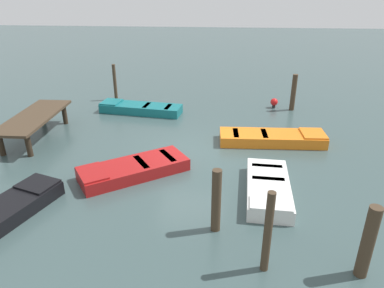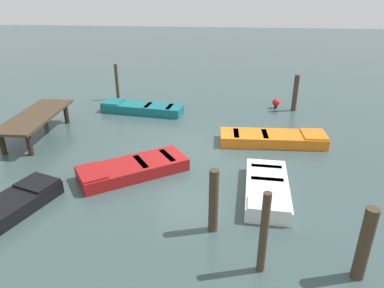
# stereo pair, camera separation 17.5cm
# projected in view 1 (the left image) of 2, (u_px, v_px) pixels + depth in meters

# --- Properties ---
(ground_plane) EXTENTS (80.00, 80.00, 0.00)m
(ground_plane) POSITION_uv_depth(u_px,v_px,m) (192.00, 153.00, 13.06)
(ground_plane) COLOR #384C4C
(dock_segment) EXTENTS (4.06, 1.51, 0.95)m
(dock_segment) POSITION_uv_depth(u_px,v_px,m) (34.00, 119.00, 13.98)
(dock_segment) COLOR #423323
(dock_segment) RESTS_ON ground_plane
(rowboat_orange) EXTENTS (1.32, 4.03, 0.46)m
(rowboat_orange) POSITION_uv_depth(u_px,v_px,m) (273.00, 138.00, 13.77)
(rowboat_orange) COLOR orange
(rowboat_orange) RESTS_ON ground_plane
(rowboat_red) EXTENTS (3.02, 3.58, 0.46)m
(rowboat_red) POSITION_uv_depth(u_px,v_px,m) (133.00, 169.00, 11.48)
(rowboat_red) COLOR maroon
(rowboat_red) RESTS_ON ground_plane
(rowboat_white) EXTENTS (3.04, 1.40, 0.46)m
(rowboat_white) POSITION_uv_depth(u_px,v_px,m) (268.00, 188.00, 10.41)
(rowboat_white) COLOR silver
(rowboat_white) RESTS_ON ground_plane
(rowboat_teal) EXTENTS (1.60, 3.96, 0.46)m
(rowboat_teal) POSITION_uv_depth(u_px,v_px,m) (140.00, 108.00, 16.99)
(rowboat_teal) COLOR #14666B
(rowboat_teal) RESTS_ON ground_plane
(mooring_piling_mid_right) EXTENTS (0.17, 0.17, 1.87)m
(mooring_piling_mid_right) POSITION_uv_depth(u_px,v_px,m) (115.00, 82.00, 18.57)
(mooring_piling_mid_right) COLOR #423323
(mooring_piling_mid_right) RESTS_ON ground_plane
(mooring_piling_far_right) EXTENTS (0.27, 0.27, 1.72)m
(mooring_piling_far_right) POSITION_uv_depth(u_px,v_px,m) (368.00, 242.00, 7.27)
(mooring_piling_far_right) COLOR #423323
(mooring_piling_far_right) RESTS_ON ground_plane
(mooring_piling_mid_left) EXTENTS (0.24, 0.24, 1.75)m
(mooring_piling_mid_left) POSITION_uv_depth(u_px,v_px,m) (293.00, 93.00, 17.07)
(mooring_piling_mid_left) COLOR #423323
(mooring_piling_mid_left) RESTS_ON ground_plane
(mooring_piling_near_left) EXTENTS (0.24, 0.24, 1.70)m
(mooring_piling_near_left) POSITION_uv_depth(u_px,v_px,m) (216.00, 201.00, 8.66)
(mooring_piling_near_left) COLOR #423323
(mooring_piling_near_left) RESTS_ON ground_plane
(mooring_piling_far_left) EXTENTS (0.18, 0.18, 1.96)m
(mooring_piling_far_left) POSITION_uv_depth(u_px,v_px,m) (268.00, 233.00, 7.37)
(mooring_piling_far_left) COLOR #423323
(mooring_piling_far_left) RESTS_ON ground_plane
(marker_buoy) EXTENTS (0.36, 0.36, 0.48)m
(marker_buoy) POSITION_uv_depth(u_px,v_px,m) (274.00, 102.00, 17.61)
(marker_buoy) COLOR #262626
(marker_buoy) RESTS_ON ground_plane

